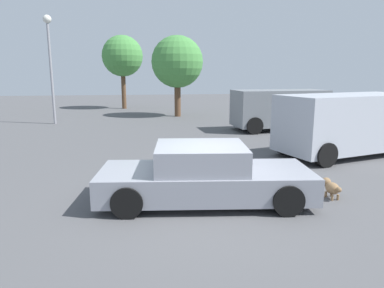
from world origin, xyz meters
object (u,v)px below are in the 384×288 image
at_px(suv_dark, 279,108).
at_px(van_white, 348,122).
at_px(light_post_mid, 50,50).
at_px(sedan_foreground, 204,176).
at_px(dog, 331,187).

bearing_deg(suv_dark, van_white, 88.43).
height_order(suv_dark, light_post_mid, light_post_mid).
xyz_separation_m(van_white, light_post_mid, (-11.84, 9.44, 2.88)).
xyz_separation_m(sedan_foreground, light_post_mid, (-6.14, 13.20, 3.43)).
bearing_deg(light_post_mid, van_white, -38.56).
bearing_deg(light_post_mid, dog, -55.96).
bearing_deg(suv_dark, light_post_mid, -22.76).
bearing_deg(sedan_foreground, van_white, 39.74).
distance_m(sedan_foreground, van_white, 6.85).
distance_m(van_white, light_post_mid, 15.42).
height_order(van_white, light_post_mid, light_post_mid).
bearing_deg(dog, van_white, -40.26).
bearing_deg(suv_dark, sedan_foreground, 55.45).
bearing_deg(dog, light_post_mid, 29.04).
relative_size(dog, suv_dark, 0.14).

